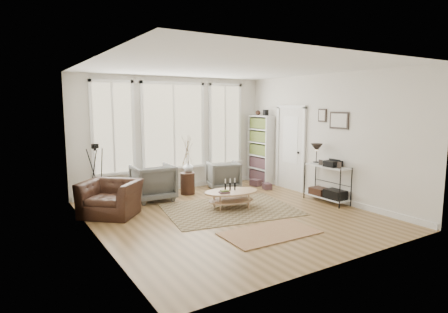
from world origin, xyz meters
TOP-DOWN VIEW (x-y plane):
  - room at (0.02, 0.03)m, footprint 5.50×5.54m
  - bay_window at (0.00, 2.71)m, footprint 4.14×0.12m
  - door at (2.57, 1.15)m, footprint 0.09×1.06m
  - bookcase at (2.44, 2.23)m, footprint 0.31×0.85m
  - low_shelf at (2.38, -0.30)m, footprint 0.38×1.08m
  - wall_art at (2.58, -0.27)m, footprint 0.04×0.88m
  - rug_main at (0.19, 0.35)m, footprint 2.96×2.41m
  - rug_runner at (-0.03, -1.27)m, footprint 1.66×0.94m
  - coffee_table at (0.28, 0.44)m, footprint 1.28×0.93m
  - armchair_left at (-0.89, 1.96)m, footprint 0.94×0.97m
  - armchair_right at (1.09, 2.07)m, footprint 0.97×0.98m
  - side_table at (0.05, 2.07)m, footprint 0.35×0.35m
  - vase at (0.14, 2.19)m, footprint 0.30×0.30m
  - accent_chair at (-2.06, 1.25)m, footprint 1.42×1.41m
  - tripod_camera at (-2.14, 2.03)m, footprint 0.48×0.48m
  - book_stack_near at (2.05, 1.94)m, footprint 0.26×0.31m
  - book_stack_far at (2.05, 1.44)m, footprint 0.25×0.29m

SIDE VIEW (x-z plane):
  - rug_main at x=0.19m, z-range 0.00..0.01m
  - rug_runner at x=-0.03m, z-range 0.01..0.02m
  - book_stack_far at x=2.05m, z-range 0.00..0.16m
  - book_stack_near at x=2.05m, z-range 0.00..0.17m
  - coffee_table at x=0.28m, z-range 0.02..0.56m
  - accent_chair at x=-2.06m, z-range 0.00..0.70m
  - armchair_right at x=1.09m, z-range 0.00..0.72m
  - armchair_left at x=-0.89m, z-range 0.00..0.84m
  - low_shelf at x=2.38m, z-range -0.14..1.16m
  - tripod_camera at x=-2.14m, z-range -0.05..1.32m
  - vase at x=0.14m, z-range 0.53..0.80m
  - side_table at x=0.05m, z-range -0.03..1.46m
  - bookcase at x=2.44m, z-range -0.07..1.99m
  - door at x=2.57m, z-range 0.01..2.23m
  - room at x=0.02m, z-range -0.02..2.88m
  - bay_window at x=0.00m, z-range 0.49..2.73m
  - wall_art at x=2.58m, z-range 1.66..2.10m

